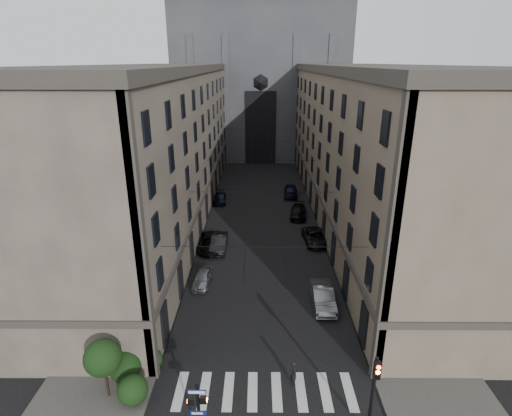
{
  "coord_description": "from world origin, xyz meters",
  "views": [
    {
      "loc": [
        -0.42,
        -14.3,
        19.23
      ],
      "look_at": [
        -0.58,
        13.31,
        9.07
      ],
      "focal_mm": 28.0,
      "sensor_mm": 36.0,
      "label": 1
    }
  ],
  "objects_px": {
    "car_left_far": "(220,198)",
    "car_right_midfar": "(298,212)",
    "car_left_midnear": "(219,243)",
    "car_right_midnear": "(315,237)",
    "car_left_near": "(203,278)",
    "car_right_far": "(291,191)",
    "pedestrian_signal_left": "(198,408)",
    "car_left_midfar": "(211,243)",
    "car_right_near": "(323,297)",
    "pedestrian": "(294,373)",
    "gothic_tower": "(260,69)",
    "traffic_light_right": "(374,388)"
  },
  "relations": [
    {
      "from": "gothic_tower",
      "to": "car_right_midfar",
      "type": "distance_m",
      "value": 44.15
    },
    {
      "from": "car_left_midfar",
      "to": "car_right_far",
      "type": "xyz_separation_m",
      "value": [
        10.06,
        18.14,
        0.08
      ]
    },
    {
      "from": "traffic_light_right",
      "to": "car_right_near",
      "type": "relative_size",
      "value": 1.06
    },
    {
      "from": "gothic_tower",
      "to": "car_left_midfar",
      "type": "bearing_deg",
      "value": -96.35
    },
    {
      "from": "traffic_light_right",
      "to": "car_left_midfar",
      "type": "height_order",
      "value": "traffic_light_right"
    },
    {
      "from": "car_left_near",
      "to": "car_left_far",
      "type": "xyz_separation_m",
      "value": [
        -0.49,
        22.72,
        -0.01
      ]
    },
    {
      "from": "car_right_far",
      "to": "gothic_tower",
      "type": "bearing_deg",
      "value": 101.97
    },
    {
      "from": "car_right_near",
      "to": "car_right_midnear",
      "type": "distance_m",
      "value": 12.31
    },
    {
      "from": "pedestrian_signal_left",
      "to": "car_left_far",
      "type": "relative_size",
      "value": 0.91
    },
    {
      "from": "car_right_midfar",
      "to": "pedestrian",
      "type": "height_order",
      "value": "pedestrian"
    },
    {
      "from": "car_left_near",
      "to": "car_right_midnear",
      "type": "relative_size",
      "value": 0.74
    },
    {
      "from": "car_right_far",
      "to": "pedestrian",
      "type": "relative_size",
      "value": 2.81
    },
    {
      "from": "car_right_midnear",
      "to": "car_right_far",
      "type": "xyz_separation_m",
      "value": [
        -1.47,
        16.41,
        0.12
      ]
    },
    {
      "from": "car_left_far",
      "to": "car_right_midnear",
      "type": "height_order",
      "value": "car_right_midnear"
    },
    {
      "from": "gothic_tower",
      "to": "car_right_midfar",
      "type": "relative_size",
      "value": 11.74
    },
    {
      "from": "car_left_midnear",
      "to": "car_right_midfar",
      "type": "xyz_separation_m",
      "value": [
        9.5,
        9.64,
        -0.06
      ]
    },
    {
      "from": "car_right_far",
      "to": "pedestrian_signal_left",
      "type": "bearing_deg",
      "value": -96.95
    },
    {
      "from": "pedestrian_signal_left",
      "to": "car_right_midfar",
      "type": "height_order",
      "value": "pedestrian_signal_left"
    },
    {
      "from": "car_left_midfar",
      "to": "car_left_near",
      "type": "bearing_deg",
      "value": -91.8
    },
    {
      "from": "car_right_near",
      "to": "car_right_midnear",
      "type": "height_order",
      "value": "car_right_near"
    },
    {
      "from": "car_left_midfar",
      "to": "pedestrian_signal_left",
      "type": "bearing_deg",
      "value": -87.38
    },
    {
      "from": "pedestrian_signal_left",
      "to": "car_left_far",
      "type": "xyz_separation_m",
      "value": [
        -2.46,
        38.87,
        -1.68
      ]
    },
    {
      "from": "car_left_far",
      "to": "pedestrian",
      "type": "xyz_separation_m",
      "value": [
        7.83,
        -34.75,
        0.22
      ]
    },
    {
      "from": "traffic_light_right",
      "to": "pedestrian",
      "type": "xyz_separation_m",
      "value": [
        -3.75,
        3.7,
        -2.43
      ]
    },
    {
      "from": "traffic_light_right",
      "to": "car_right_near",
      "type": "height_order",
      "value": "traffic_light_right"
    },
    {
      "from": "car_right_near",
      "to": "car_right_midnear",
      "type": "relative_size",
      "value": 0.96
    },
    {
      "from": "car_left_far",
      "to": "car_right_midfar",
      "type": "bearing_deg",
      "value": -31.49
    },
    {
      "from": "car_left_midnear",
      "to": "car_right_near",
      "type": "height_order",
      "value": "car_right_near"
    },
    {
      "from": "car_right_near",
      "to": "pedestrian_signal_left",
      "type": "bearing_deg",
      "value": -123.51
    },
    {
      "from": "car_right_far",
      "to": "car_left_midnear",
      "type": "bearing_deg",
      "value": -112.81
    },
    {
      "from": "car_left_midnear",
      "to": "car_right_midnear",
      "type": "relative_size",
      "value": 0.93
    },
    {
      "from": "car_right_midnear",
      "to": "car_left_near",
      "type": "bearing_deg",
      "value": -145.9
    },
    {
      "from": "car_left_midfar",
      "to": "car_right_midfar",
      "type": "xyz_separation_m",
      "value": [
        10.41,
        9.63,
        -0.03
      ]
    },
    {
      "from": "car_right_far",
      "to": "traffic_light_right",
      "type": "bearing_deg",
      "value": -84.49
    },
    {
      "from": "car_left_midnear",
      "to": "car_right_midnear",
      "type": "xyz_separation_m",
      "value": [
        10.63,
        1.74,
        -0.07
      ]
    },
    {
      "from": "car_left_near",
      "to": "car_right_far",
      "type": "relative_size",
      "value": 0.78
    },
    {
      "from": "car_left_midnear",
      "to": "gothic_tower",
      "type": "bearing_deg",
      "value": 85.07
    },
    {
      "from": "car_right_near",
      "to": "pedestrian",
      "type": "distance_m",
      "value": 9.28
    },
    {
      "from": "pedestrian_signal_left",
      "to": "car_right_midnear",
      "type": "distance_m",
      "value": 26.91
    },
    {
      "from": "car_right_far",
      "to": "pedestrian",
      "type": "distance_m",
      "value": 37.52
    },
    {
      "from": "car_left_midfar",
      "to": "car_left_far",
      "type": "relative_size",
      "value": 1.22
    },
    {
      "from": "car_right_midfar",
      "to": "pedestrian",
      "type": "relative_size",
      "value": 2.87
    },
    {
      "from": "car_left_near",
      "to": "car_right_near",
      "type": "distance_m",
      "value": 10.98
    },
    {
      "from": "gothic_tower",
      "to": "car_right_near",
      "type": "distance_m",
      "value": 63.13
    },
    {
      "from": "pedestrian_signal_left",
      "to": "car_right_far",
      "type": "height_order",
      "value": "pedestrian_signal_left"
    },
    {
      "from": "car_right_far",
      "to": "car_left_midfar",
      "type": "bearing_deg",
      "value": -115.05
    },
    {
      "from": "pedestrian",
      "to": "car_right_far",
      "type": "bearing_deg",
      "value": -9.08
    },
    {
      "from": "car_right_midfar",
      "to": "car_right_near",
      "type": "bearing_deg",
      "value": -82.17
    },
    {
      "from": "car_right_near",
      "to": "car_left_midnear",
      "type": "bearing_deg",
      "value": 132.42
    },
    {
      "from": "car_right_near",
      "to": "car_right_far",
      "type": "relative_size",
      "value": 1.01
    }
  ]
}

